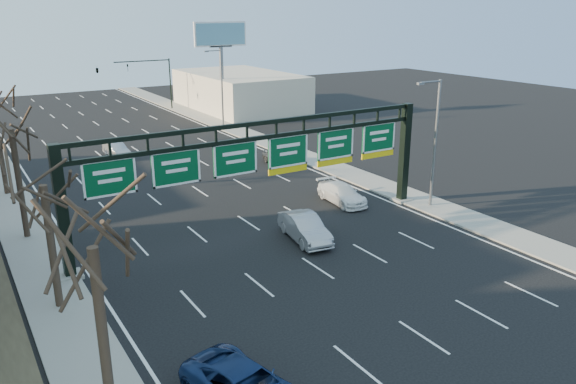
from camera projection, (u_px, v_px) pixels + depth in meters
ground at (340, 282)px, 29.05m from camera, size 160.00×160.00×0.00m
sidewalk_left at (16, 213)px, 38.72m from camera, size 3.00×120.00×0.12m
sidewalk_right at (320, 162)px, 51.59m from camera, size 3.00×120.00×0.12m
lane_markings at (190, 185)px, 45.17m from camera, size 21.60×120.00×0.01m
sign_gantry at (265, 162)px, 34.14m from camera, size 24.60×1.20×7.20m
building_right_distant at (239, 91)px, 78.65m from camera, size 12.00×20.00×5.00m
tree_near at (89, 216)px, 17.05m from camera, size 3.60×3.60×8.86m
tree_gantry at (40, 163)px, 24.43m from camera, size 3.60×3.60×8.48m
tree_mid at (8, 112)px, 32.26m from camera, size 3.60×3.60×9.24m
streetlight_near at (434, 137)px, 38.57m from camera, size 2.15×0.22×9.00m
streetlight_far at (221, 84)px, 65.99m from camera, size 2.15×0.22×9.00m
billboard_right at (221, 46)px, 70.04m from camera, size 7.00×0.50×12.00m
traffic_signal_mast at (126, 72)px, 74.55m from camera, size 10.16×0.54×7.00m
car_silver_sedan at (305, 228)px, 34.15m from camera, size 2.40×5.02×1.59m
car_white_wagon at (342, 194)px, 40.82m from camera, size 2.24×4.84×1.37m
car_grey_far at (279, 157)px, 50.90m from camera, size 1.76×4.08×1.37m
car_silver_distant at (117, 150)px, 53.43m from camera, size 1.76×4.17×1.34m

